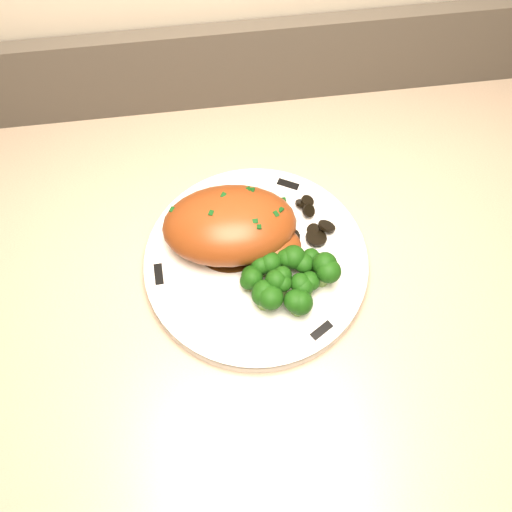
{
  "coord_description": "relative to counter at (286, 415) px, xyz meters",
  "views": [
    {
      "loc": [
        -0.39,
        1.42,
        1.45
      ],
      "look_at": [
        -0.35,
        1.74,
        0.84
      ],
      "focal_mm": 45.0,
      "sensor_mm": 36.0,
      "label": 1
    }
  ],
  "objects": [
    {
      "name": "plate",
      "position": [
        -0.04,
        0.07,
        0.41
      ],
      "size": [
        0.3,
        0.3,
        0.02
      ],
      "primitive_type": "cylinder",
      "rotation": [
        0.0,
        0.0,
        -0.26
      ],
      "color": "white",
      "rests_on": "counter"
    },
    {
      "name": "rim_accent_1",
      "position": [
        -0.15,
        0.07,
        0.42
      ],
      "size": [
        0.01,
        0.03,
        0.0
      ],
      "primitive_type": "cube",
      "rotation": [
        0.0,
        0.0,
        4.75
      ],
      "color": "black",
      "rests_on": "plate"
    },
    {
      "name": "rim_accent_2",
      "position": [
        0.02,
        -0.02,
        0.42
      ],
      "size": [
        0.03,
        0.02,
        0.0
      ],
      "primitive_type": "cube",
      "rotation": [
        0.0,
        0.0,
        6.84
      ],
      "color": "black",
      "rests_on": "plate"
    },
    {
      "name": "mushroom_pile",
      "position": [
        0.0,
        0.1,
        0.42
      ],
      "size": [
        0.09,
        0.07,
        0.02
      ],
      "color": "black",
      "rests_on": "plate"
    },
    {
      "name": "counter",
      "position": [
        0.0,
        0.0,
        0.0
      ],
      "size": [
        1.87,
        0.64,
        0.93
      ],
      "color": "#513925",
      "rests_on": "ground"
    },
    {
      "name": "gravy_pool",
      "position": [
        -0.07,
        0.1,
        0.42
      ],
      "size": [
        0.09,
        0.09,
        0.0
      ],
      "primitive_type": "cylinder",
      "color": "#381E0A",
      "rests_on": "plate"
    },
    {
      "name": "chicken_breast",
      "position": [
        -0.06,
        0.1,
        0.45
      ],
      "size": [
        0.15,
        0.11,
        0.06
      ],
      "rotation": [
        0.0,
        0.0,
        -0.05
      ],
      "color": "#8F4018",
      "rests_on": "plate"
    },
    {
      "name": "broccoli_florets",
      "position": [
        -0.01,
        0.03,
        0.44
      ],
      "size": [
        0.09,
        0.08,
        0.03
      ],
      "rotation": [
        0.0,
        0.0,
        0.11
      ],
      "color": "olive",
      "rests_on": "plate"
    },
    {
      "name": "rim_accent_0",
      "position": [
        0.01,
        0.16,
        0.42
      ],
      "size": [
        0.03,
        0.02,
        0.0
      ],
      "primitive_type": "cube",
      "rotation": [
        0.0,
        0.0,
        2.66
      ],
      "color": "black",
      "rests_on": "plate"
    }
  ]
}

